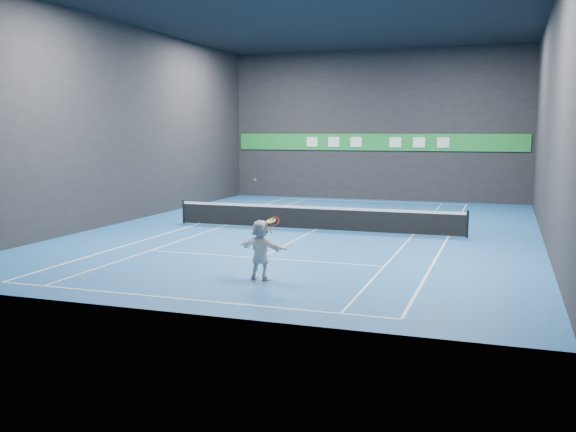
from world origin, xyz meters
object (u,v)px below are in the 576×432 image
(tennis_ball, at_px, (255,180))
(tennis_net, at_px, (315,217))
(player, at_px, (261,250))
(tennis_racket, at_px, (273,222))

(tennis_ball, height_order, tennis_net, tennis_ball)
(player, relative_size, tennis_racket, 3.01)
(tennis_net, relative_size, tennis_racket, 22.27)
(tennis_ball, xyz_separation_m, tennis_net, (-0.95, 9.22, -2.25))
(player, xyz_separation_m, tennis_racket, (0.36, 0.05, 0.79))
(tennis_ball, xyz_separation_m, tennis_racket, (0.54, 0.01, -1.15))
(player, distance_m, tennis_net, 9.32)
(tennis_racket, bearing_deg, tennis_net, 99.22)
(player, height_order, tennis_ball, tennis_ball)
(tennis_net, bearing_deg, tennis_ball, -84.09)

